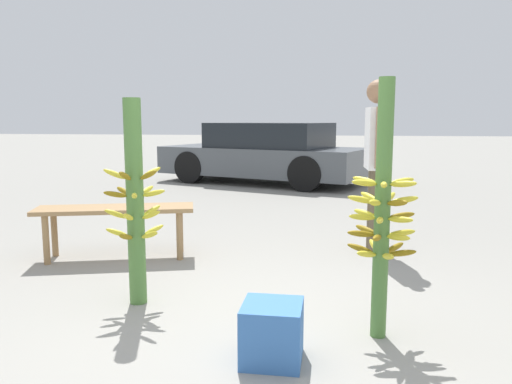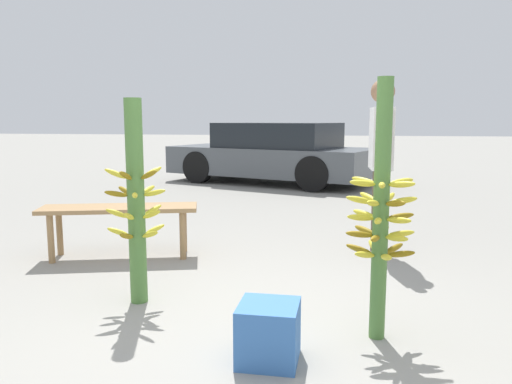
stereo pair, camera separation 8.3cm
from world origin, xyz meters
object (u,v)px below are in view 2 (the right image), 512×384
(market_bench, at_px, (119,214))
(vendor_person, at_px, (381,151))
(banana_stalk_center, at_px, (381,213))
(parked_car, at_px, (273,154))
(produce_crate, at_px, (269,333))
(banana_stalk_left, at_px, (136,203))

(market_bench, bearing_deg, vendor_person, -2.86)
(vendor_person, xyz_separation_m, market_bench, (-2.51, -0.60, -0.60))
(banana_stalk_center, bearing_deg, vendor_person, 86.50)
(parked_car, height_order, produce_crate, parked_car)
(banana_stalk_left, xyz_separation_m, banana_stalk_center, (1.71, -0.32, 0.04))
(market_bench, bearing_deg, banana_stalk_center, -47.35)
(banana_stalk_center, bearing_deg, market_bench, 148.88)
(vendor_person, distance_m, produce_crate, 2.71)
(banana_stalk_left, relative_size, market_bench, 0.96)
(banana_stalk_left, xyz_separation_m, produce_crate, (1.09, -0.75, -0.58))
(market_bench, xyz_separation_m, produce_crate, (1.76, -1.86, -0.27))
(vendor_person, height_order, produce_crate, vendor_person)
(banana_stalk_left, relative_size, parked_car, 0.32)
(banana_stalk_left, height_order, produce_crate, banana_stalk_left)
(vendor_person, relative_size, parked_car, 0.37)
(banana_stalk_center, relative_size, market_bench, 1.02)
(parked_car, bearing_deg, banana_stalk_left, -160.01)
(banana_stalk_left, bearing_deg, produce_crate, -34.35)
(produce_crate, bearing_deg, banana_stalk_left, 145.65)
(banana_stalk_left, distance_m, banana_stalk_center, 1.74)
(parked_car, bearing_deg, banana_stalk_center, -147.12)
(vendor_person, bearing_deg, produce_crate, -19.85)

